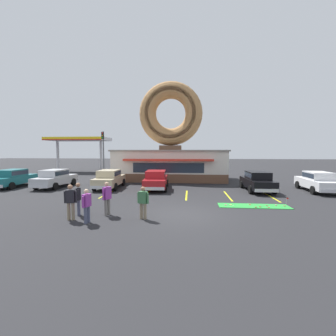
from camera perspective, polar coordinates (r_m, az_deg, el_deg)
ground_plane at (r=11.90m, az=3.65°, el=-11.57°), size 160.00×160.00×0.00m
donut_shop_building at (r=25.47m, az=0.66°, el=5.46°), size 12.30×6.75×10.96m
putting_mat at (r=14.36m, az=20.90°, el=-9.01°), size 4.08×1.14×0.03m
mini_donut_near_left at (r=14.18m, az=22.33°, el=-9.08°), size 0.13×0.13×0.04m
mini_donut_near_right at (r=15.01m, az=27.45°, el=-8.51°), size 0.13×0.13×0.04m
mini_donut_mid_left at (r=14.55m, az=20.09°, el=-8.68°), size 0.13×0.13×0.04m
mini_donut_mid_centre at (r=14.64m, az=23.78°, el=-8.70°), size 0.13×0.13×0.04m
mini_donut_mid_right at (r=14.93m, az=25.73°, el=-8.51°), size 0.13×0.13×0.04m
mini_donut_far_left at (r=13.97m, az=21.41°, el=-9.25°), size 0.13×0.13×0.04m
mini_donut_far_centre at (r=14.20m, az=24.23°, el=-9.12°), size 0.13×0.13×0.04m
mini_donut_far_right at (r=14.10m, az=15.63°, el=-8.98°), size 0.13×0.13×0.04m
mini_donut_extra at (r=14.00m, az=14.45°, el=-9.06°), size 0.13×0.13×0.04m
golf_ball at (r=13.92m, az=16.18°, el=-9.16°), size 0.04×0.04×0.04m
putting_flag_pin at (r=14.75m, az=27.97°, el=-7.19°), size 0.13×0.01×0.55m
car_black at (r=19.61m, az=21.72°, el=-2.94°), size 2.04×4.59×1.60m
car_silver at (r=22.43m, az=-26.74°, el=-2.21°), size 2.11×4.62×1.60m
car_red at (r=19.09m, az=-3.07°, el=-2.82°), size 2.19×4.66×1.60m
car_champagne at (r=20.29m, az=-14.66°, el=-2.53°), size 2.15×4.64×1.60m
car_white at (r=21.56m, az=33.70°, el=-2.73°), size 2.15×4.64×1.60m
car_teal at (r=24.56m, az=-34.65°, el=-1.98°), size 2.06×4.60×1.60m
pedestrian_blue_sweater_man at (r=11.60m, az=-23.51°, el=-7.56°), size 0.59×0.31×1.70m
pedestrian_hooded_kid at (r=10.90m, az=-6.36°, el=-8.39°), size 0.58×0.34×1.57m
pedestrian_leather_jacket_man at (r=10.88m, az=-19.95°, el=-8.69°), size 0.31×0.59×1.56m
pedestrian_clipboard_woman at (r=11.84m, az=-15.21°, el=-7.08°), size 0.37×0.55×1.70m
pedestrian_beanie_man at (r=12.28m, az=-21.81°, el=-6.94°), size 0.39×0.54×1.67m
trash_bin at (r=24.03m, az=-13.70°, el=-2.34°), size 0.57×0.57×0.97m
traffic_light_pole at (r=30.73m, az=-16.12°, el=5.05°), size 0.28×0.47×5.80m
gas_station_canopy at (r=37.29m, az=-21.72°, el=6.54°), size 9.00×4.46×5.30m
parking_stripe_far_left at (r=17.88m, az=-15.01°, el=-6.28°), size 0.12×3.60×0.01m
parking_stripe_left at (r=17.06m, az=-5.47°, el=-6.66°), size 0.12×3.60×0.01m
parking_stripe_mid_left at (r=16.76m, az=4.72°, el=-6.86°), size 0.12×3.60×0.01m
parking_stripe_centre at (r=16.98m, az=14.97°, el=-6.85°), size 0.12×3.60×0.01m
parking_stripe_mid_right at (r=17.72m, az=24.65°, el=-6.63°), size 0.12×3.60×0.01m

